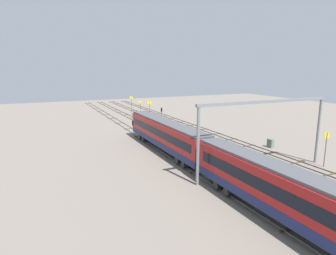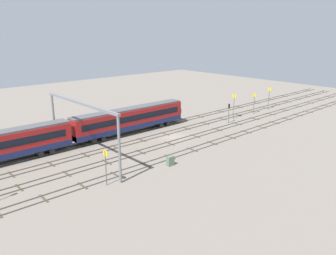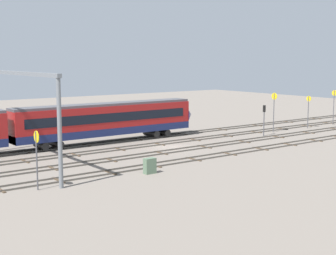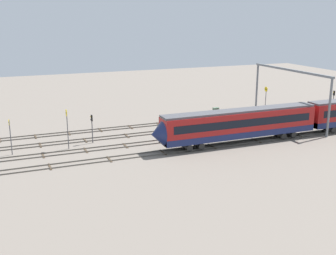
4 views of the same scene
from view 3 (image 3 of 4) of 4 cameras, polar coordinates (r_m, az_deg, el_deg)
The scene contains 12 objects.
ground_plane at distance 59.09m, azimuth 0.31°, elevation -2.25°, with size 157.05×157.05×0.00m, color slate.
track_near_foreground at distance 53.57m, azimuth 5.01°, elevation -3.27°, with size 141.05×2.40×0.16m.
track_second_near at distance 57.20m, azimuth 1.77°, elevation -2.53°, with size 141.05×2.40×0.16m.
track_middle at distance 60.99m, azimuth -1.07°, elevation -1.87°, with size 141.05×2.40×0.16m.
track_with_train at distance 64.93m, azimuth -3.57°, elevation -1.28°, with size 141.05×2.40×0.16m.
overhead_gantry at distance 49.30m, azimuth -17.04°, elevation 3.55°, with size 0.40×19.82×9.24m.
speed_sign_near_foreground at distance 77.65m, azimuth 15.75°, elevation 2.18°, with size 0.14×0.81×4.86m.
speed_sign_mid_trackside at distance 72.08m, azimuth 12.02°, elevation 2.35°, with size 0.14×0.97×5.62m.
speed_sign_far_trackside at distance 83.16m, azimuth 18.44°, elevation 2.73°, with size 0.14×0.90×5.47m.
speed_sign_distant_end at distance 40.73m, azimuth -14.79°, elevation -2.63°, with size 0.14×0.96×4.79m.
signal_light_trackside_approach at distance 68.39m, azimuth 10.93°, elevation 1.32°, with size 0.31×0.32×4.18m.
relay_cabinet at distance 45.54m, azimuth -2.10°, elevation -4.40°, with size 1.12×0.61×1.43m.
Camera 3 is at (-35.15, -46.34, 10.42)m, focal length 53.32 mm.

